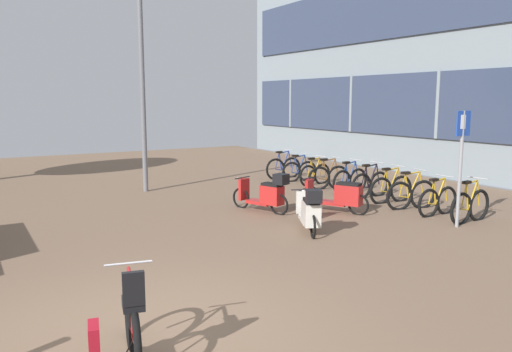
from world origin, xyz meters
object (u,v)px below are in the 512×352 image
(scooter_mid, at_px, (339,196))
(bicycle_foreground, at_px, (129,326))
(bicycle_rack_04, at_px, (370,185))
(bicycle_rack_05, at_px, (350,181))
(bicycle_rack_09, at_px, (283,168))
(scooter_far, at_px, (310,211))
(bicycle_rack_02, at_px, (411,195))
(bicycle_rack_08, at_px, (299,171))
(bicycle_rack_00, at_px, (470,206))
(bicycle_rack_03, at_px, (391,189))
(scooter_near, at_px, (266,194))
(bicycle_rack_07, at_px, (315,174))
(bicycle_rack_06, at_px, (329,177))
(lamp_post, at_px, (142,74))
(parking_sign, at_px, (461,156))
(bicycle_rack_01, at_px, (438,201))

(scooter_mid, bearing_deg, bicycle_foreground, -145.98)
(bicycle_rack_04, relative_size, bicycle_rack_05, 1.03)
(bicycle_rack_09, bearing_deg, scooter_far, -119.64)
(bicycle_rack_02, distance_m, bicycle_rack_08, 4.75)
(bicycle_rack_00, height_order, bicycle_rack_02, same)
(bicycle_rack_02, distance_m, bicycle_rack_04, 1.59)
(bicycle_rack_02, height_order, bicycle_rack_03, bicycle_rack_02)
(scooter_near, bearing_deg, bicycle_rack_07, 36.84)
(bicycle_rack_04, distance_m, scooter_near, 3.37)
(bicycle_rack_03, bearing_deg, bicycle_rack_05, 89.18)
(bicycle_rack_09, distance_m, scooter_mid, 5.27)
(bicycle_rack_02, distance_m, bicycle_rack_06, 3.17)
(bicycle_rack_08, distance_m, lamp_post, 5.73)
(bicycle_rack_05, distance_m, bicycle_rack_08, 2.38)
(bicycle_rack_05, xyz_separation_m, bicycle_rack_09, (-0.13, 3.17, 0.01))
(bicycle_rack_09, height_order, scooter_near, bicycle_rack_09)
(bicycle_rack_07, relative_size, parking_sign, 0.53)
(bicycle_rack_02, distance_m, bicycle_rack_05, 2.38)
(bicycle_rack_04, bearing_deg, bicycle_foreground, -147.47)
(bicycle_rack_00, bearing_deg, scooter_far, 162.37)
(bicycle_rack_02, distance_m, bicycle_rack_03, 0.80)
(bicycle_rack_06, bearing_deg, scooter_near, -152.16)
(bicycle_rack_03, relative_size, bicycle_rack_08, 1.10)
(bicycle_rack_05, bearing_deg, bicycle_rack_02, -93.95)
(bicycle_foreground, bearing_deg, bicycle_rack_07, 43.05)
(bicycle_foreground, distance_m, bicycle_rack_06, 10.48)
(bicycle_rack_08, height_order, bicycle_rack_09, bicycle_rack_09)
(bicycle_rack_02, xyz_separation_m, lamp_post, (-4.71, 5.55, 2.95))
(bicycle_rack_03, bearing_deg, bicycle_rack_06, 92.49)
(bicycle_rack_02, distance_m, lamp_post, 7.85)
(bicycle_rack_09, bearing_deg, scooter_mid, -109.73)
(bicycle_rack_05, xyz_separation_m, scooter_mid, (-1.91, -1.79, 0.05))
(lamp_post, bearing_deg, scooter_far, -77.72)
(bicycle_rack_01, bearing_deg, bicycle_rack_00, -85.39)
(bicycle_rack_01, height_order, bicycle_rack_04, bicycle_rack_04)
(bicycle_rack_00, bearing_deg, bicycle_rack_03, 87.80)
(scooter_near, height_order, lamp_post, lamp_post)
(bicycle_foreground, bearing_deg, bicycle_rack_05, 36.39)
(lamp_post, bearing_deg, bicycle_foreground, -109.53)
(bicycle_rack_04, xyz_separation_m, scooter_mid, (-1.93, -1.00, 0.05))
(bicycle_rack_06, distance_m, scooter_mid, 3.14)
(bicycle_foreground, xyz_separation_m, bicycle_rack_06, (8.00, 6.78, -0.05))
(bicycle_rack_09, bearing_deg, bicycle_rack_01, -90.44)
(scooter_mid, height_order, lamp_post, lamp_post)
(bicycle_rack_01, xyz_separation_m, bicycle_rack_08, (0.14, 5.54, -0.00))
(bicycle_rack_08, distance_m, scooter_far, 6.31)
(scooter_far, bearing_deg, parking_sign, -23.46)
(scooter_far, bearing_deg, bicycle_rack_02, 8.19)
(bicycle_rack_00, distance_m, scooter_near, 4.45)
(bicycle_rack_06, relative_size, lamp_post, 0.22)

